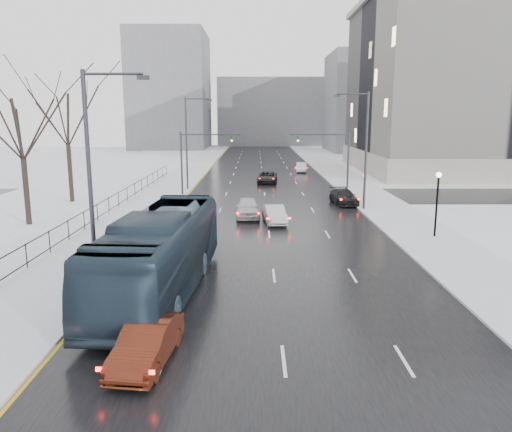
{
  "coord_description": "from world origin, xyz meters",
  "views": [
    {
      "loc": [
        -0.94,
        -2.29,
        8.03
      ],
      "look_at": [
        -0.91,
        25.18,
        2.5
      ],
      "focal_mm": 35.0,
      "sensor_mm": 36.0,
      "label": 1
    }
  ],
  "objects_px": {
    "lamppost_r_mid": "(437,195)",
    "sedan_right_distant": "(301,167)",
    "sedan_left_near": "(147,343)",
    "mast_signal_left": "(192,156)",
    "mast_signal_right": "(338,156)",
    "bus": "(161,253)",
    "sedan_center_near": "(247,207)",
    "streetlight_l_far": "(188,139)",
    "sedan_right_near": "(275,214)",
    "sedan_right_cross": "(267,177)",
    "tree_park_e": "(72,203)",
    "no_uturn_sign": "(364,178)",
    "streetlight_r_mid": "(364,145)",
    "tree_park_d": "(30,226)",
    "streetlight_l_near": "(94,171)",
    "sedan_right_far": "(344,197)"
  },
  "relations": [
    {
      "from": "lamppost_r_mid",
      "to": "sedan_right_distant",
      "type": "bearing_deg",
      "value": 97.54
    },
    {
      "from": "sedan_left_near",
      "to": "mast_signal_left",
      "type": "bearing_deg",
      "value": 101.01
    },
    {
      "from": "lamppost_r_mid",
      "to": "mast_signal_right",
      "type": "distance_m",
      "value": 18.41
    },
    {
      "from": "lamppost_r_mid",
      "to": "bus",
      "type": "height_order",
      "value": "lamppost_r_mid"
    },
    {
      "from": "mast_signal_right",
      "to": "sedan_center_near",
      "type": "relative_size",
      "value": 1.4
    },
    {
      "from": "streetlight_l_far",
      "to": "bus",
      "type": "bearing_deg",
      "value": -84.84
    },
    {
      "from": "sedan_right_near",
      "to": "sedan_right_distant",
      "type": "relative_size",
      "value": 1.01
    },
    {
      "from": "lamppost_r_mid",
      "to": "sedan_right_cross",
      "type": "distance_m",
      "value": 29.86
    },
    {
      "from": "tree_park_e",
      "to": "no_uturn_sign",
      "type": "height_order",
      "value": "tree_park_e"
    },
    {
      "from": "mast_signal_right",
      "to": "streetlight_r_mid",
      "type": "bearing_deg",
      "value": -84.0
    },
    {
      "from": "tree_park_d",
      "to": "mast_signal_right",
      "type": "bearing_deg",
      "value": 29.12
    },
    {
      "from": "mast_signal_right",
      "to": "no_uturn_sign",
      "type": "distance_m",
      "value": 4.77
    },
    {
      "from": "lamppost_r_mid",
      "to": "mast_signal_right",
      "type": "xyz_separation_m",
      "value": [
        -3.67,
        18.0,
        1.16
      ]
    },
    {
      "from": "no_uturn_sign",
      "to": "sedan_right_near",
      "type": "relative_size",
      "value": 0.65
    },
    {
      "from": "mast_signal_left",
      "to": "bus",
      "type": "xyz_separation_m",
      "value": [
        2.08,
        -28.37,
        -2.19
      ]
    },
    {
      "from": "streetlight_l_near",
      "to": "sedan_right_far",
      "type": "xyz_separation_m",
      "value": [
        15.37,
        23.03,
        -4.9
      ]
    },
    {
      "from": "streetlight_r_mid",
      "to": "sedan_right_far",
      "type": "height_order",
      "value": "streetlight_r_mid"
    },
    {
      "from": "sedan_right_distant",
      "to": "streetlight_r_mid",
      "type": "bearing_deg",
      "value": -80.13
    },
    {
      "from": "tree_park_e",
      "to": "lamppost_r_mid",
      "type": "distance_m",
      "value": 32.52
    },
    {
      "from": "lamppost_r_mid",
      "to": "streetlight_l_near",
      "type": "bearing_deg",
      "value": -152.45
    },
    {
      "from": "bus",
      "to": "sedan_right_distant",
      "type": "relative_size",
      "value": 3.28
    },
    {
      "from": "sedan_right_far",
      "to": "sedan_right_distant",
      "type": "xyz_separation_m",
      "value": [
        -1.49,
        26.91,
        0.0
      ]
    },
    {
      "from": "bus",
      "to": "sedan_center_near",
      "type": "height_order",
      "value": "bus"
    },
    {
      "from": "streetlight_l_near",
      "to": "lamppost_r_mid",
      "type": "xyz_separation_m",
      "value": [
        19.17,
        10.0,
        -2.67
      ]
    },
    {
      "from": "lamppost_r_mid",
      "to": "streetlight_r_mid",
      "type": "bearing_deg",
      "value": 105.82
    },
    {
      "from": "tree_park_d",
      "to": "sedan_left_near",
      "type": "relative_size",
      "value": 3.0
    },
    {
      "from": "sedan_right_far",
      "to": "sedan_center_near",
      "type": "bearing_deg",
      "value": -151.6
    },
    {
      "from": "sedan_center_near",
      "to": "sedan_right_near",
      "type": "relative_size",
      "value": 1.13
    },
    {
      "from": "streetlight_l_far",
      "to": "sedan_right_far",
      "type": "relative_size",
      "value": 2.15
    },
    {
      "from": "tree_park_d",
      "to": "streetlight_l_far",
      "type": "xyz_separation_m",
      "value": [
        9.63,
        18.0,
        5.62
      ]
    },
    {
      "from": "streetlight_r_mid",
      "to": "mast_signal_right",
      "type": "bearing_deg",
      "value": 96.0
    },
    {
      "from": "tree_park_d",
      "to": "sedan_left_near",
      "type": "distance_m",
      "value": 24.98
    },
    {
      "from": "sedan_right_far",
      "to": "streetlight_l_near",
      "type": "bearing_deg",
      "value": -130.08
    },
    {
      "from": "streetlight_r_mid",
      "to": "sedan_left_near",
      "type": "height_order",
      "value": "streetlight_r_mid"
    },
    {
      "from": "sedan_right_near",
      "to": "sedan_right_cross",
      "type": "distance_m",
      "value": 23.19
    },
    {
      "from": "bus",
      "to": "sedan_right_near",
      "type": "bearing_deg",
      "value": 73.17
    },
    {
      "from": "streetlight_l_near",
      "to": "mast_signal_left",
      "type": "relative_size",
      "value": 1.54
    },
    {
      "from": "tree_park_d",
      "to": "no_uturn_sign",
      "type": "height_order",
      "value": "tree_park_d"
    },
    {
      "from": "sedan_left_near",
      "to": "streetlight_r_mid",
      "type": "bearing_deg",
      "value": 71.39
    },
    {
      "from": "lamppost_r_mid",
      "to": "mast_signal_left",
      "type": "bearing_deg",
      "value": 135.52
    },
    {
      "from": "sedan_left_near",
      "to": "bus",
      "type": "height_order",
      "value": "bus"
    },
    {
      "from": "tree_park_d",
      "to": "mast_signal_left",
      "type": "xyz_separation_m",
      "value": [
        10.47,
        14.0,
        4.11
      ]
    },
    {
      "from": "no_uturn_sign",
      "to": "sedan_right_distant",
      "type": "relative_size",
      "value": 0.66
    },
    {
      "from": "no_uturn_sign",
      "to": "sedan_right_near",
      "type": "distance_m",
      "value": 12.85
    },
    {
      "from": "tree_park_e",
      "to": "sedan_center_near",
      "type": "bearing_deg",
      "value": -23.05
    },
    {
      "from": "sedan_right_distant",
      "to": "no_uturn_sign",
      "type": "bearing_deg",
      "value": -77.16
    },
    {
      "from": "tree_park_d",
      "to": "streetlight_l_far",
      "type": "height_order",
      "value": "streetlight_l_far"
    },
    {
      "from": "mast_signal_left",
      "to": "sedan_left_near",
      "type": "bearing_deg",
      "value": -85.4
    },
    {
      "from": "streetlight_r_mid",
      "to": "bus",
      "type": "relative_size",
      "value": 0.74
    },
    {
      "from": "streetlight_l_far",
      "to": "sedan_right_cross",
      "type": "distance_m",
      "value": 11.55
    }
  ]
}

